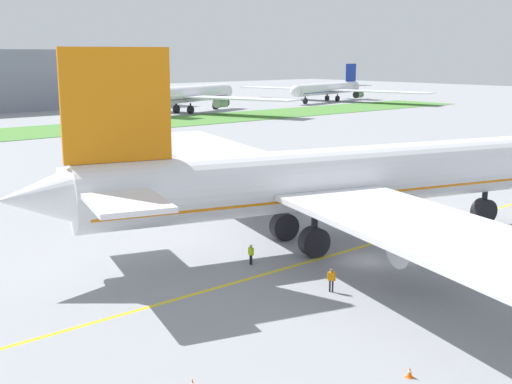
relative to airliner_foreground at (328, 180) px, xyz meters
The scene contains 12 objects.
ground_plane 8.02m from the airliner_foreground, 102.31° to the right, with size 600.00×600.00×0.00m, color gray.
apron_taxi_line 6.43m from the airliner_foreground, 114.31° to the right, with size 280.00×0.36×0.01m, color yellow.
airliner_foreground is the anchor object (origin of this frame).
ground_crew_wingwalker_port 10.06m from the airliner_foreground, behind, with size 0.25×0.58×1.66m.
ground_crew_marshaller_front 14.03m from the airliner_foreground, 71.63° to the left, with size 0.51×0.48×1.71m.
ground_crew_wingwalker_starboard 13.03m from the airliner_foreground, 135.15° to the right, with size 0.43×0.54×1.70m.
traffic_cone_near_nose 28.21m from the airliner_foreground, 150.66° to the right, with size 0.36×0.36×0.58m.
traffic_cone_port_wing 25.44m from the airliner_foreground, 126.83° to the right, with size 0.36×0.36×0.58m.
service_truck_fuel_bowser 51.39m from the airliner_foreground, 76.18° to the left, with size 4.98×3.99×2.78m.
parked_airliner_far_centre 138.70m from the airliner_foreground, 59.87° to the left, with size 42.88×68.71×15.34m.
parked_airliner_far_right 185.96m from the airliner_foreground, 42.91° to the left, with size 46.29×75.86×13.22m.
terminal_building 166.70m from the airliner_foreground, 77.73° to the left, with size 93.77×20.00×18.00m, color gray.
Camera 1 is at (-40.50, -33.24, 16.35)m, focal length 46.69 mm.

